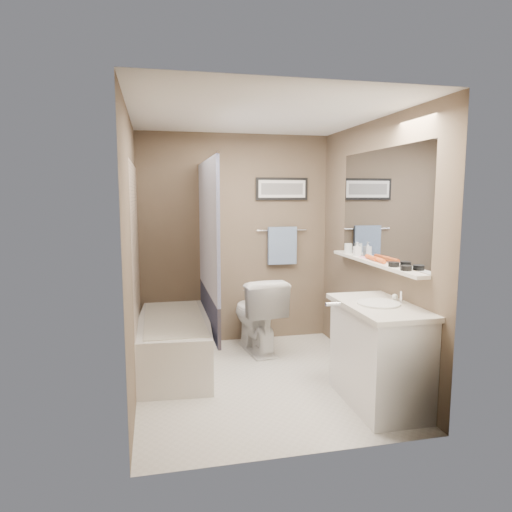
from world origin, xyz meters
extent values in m
plane|color=beige|center=(0.00, 0.00, 0.00)|extent=(2.50, 2.50, 0.00)
cube|color=white|center=(0.00, 0.00, 2.38)|extent=(2.20, 2.50, 0.04)
cube|color=brown|center=(0.00, 1.23, 1.20)|extent=(2.20, 0.04, 2.40)
cube|color=brown|center=(0.00, -1.23, 1.20)|extent=(2.20, 0.04, 2.40)
cube|color=brown|center=(-1.08, 0.00, 1.20)|extent=(0.04, 2.50, 2.40)
cube|color=brown|center=(1.08, 0.00, 1.20)|extent=(0.04, 2.50, 2.40)
cube|color=#C9B098|center=(-1.09, 0.50, 1.00)|extent=(0.02, 1.55, 2.00)
cylinder|color=silver|center=(-0.40, 0.50, 2.05)|extent=(0.02, 1.55, 0.02)
cube|color=silver|center=(-0.40, 0.50, 1.40)|extent=(0.03, 1.45, 1.28)
cube|color=#272B49|center=(-0.40, 0.50, 0.58)|extent=(0.03, 1.45, 0.36)
cube|color=silver|center=(1.09, -0.15, 1.62)|extent=(0.02, 1.60, 1.00)
cube|color=silver|center=(1.04, -0.15, 1.10)|extent=(0.12, 1.60, 0.03)
cylinder|color=silver|center=(0.55, 1.22, 1.30)|extent=(0.60, 0.02, 0.02)
cube|color=#92B1D5|center=(0.55, 1.20, 1.12)|extent=(0.34, 0.05, 0.44)
cube|color=black|center=(0.55, 1.23, 1.78)|extent=(0.62, 0.02, 0.26)
cube|color=white|center=(0.55, 1.22, 1.78)|extent=(0.56, 0.00, 0.20)
cube|color=#595959|center=(0.55, 1.22, 1.78)|extent=(0.50, 0.00, 0.13)
cube|color=silver|center=(0.55, -1.24, 1.00)|extent=(0.80, 0.02, 2.00)
cylinder|color=silver|center=(0.22, -1.19, 1.00)|extent=(0.10, 0.02, 0.02)
cube|color=white|center=(-0.75, 0.52, 0.25)|extent=(0.81, 1.55, 0.50)
cube|color=beige|center=(-0.75, 0.52, 0.50)|extent=(0.56, 1.36, 0.02)
imported|color=white|center=(0.16, 0.83, 0.41)|extent=(0.56, 0.86, 0.83)
cube|color=silver|center=(0.85, -0.66, 0.40)|extent=(0.51, 0.91, 0.80)
cube|color=beige|center=(0.84, -0.66, 0.82)|extent=(0.54, 0.96, 0.04)
cylinder|color=silver|center=(0.83, -0.66, 0.85)|extent=(0.34, 0.34, 0.01)
cylinder|color=silver|center=(1.03, -0.66, 0.89)|extent=(0.02, 0.02, 0.10)
sphere|color=white|center=(1.03, -0.56, 0.87)|extent=(0.05, 0.05, 0.05)
cylinder|color=black|center=(1.04, -0.70, 1.14)|extent=(0.09, 0.09, 0.04)
cylinder|color=black|center=(1.04, -0.51, 1.14)|extent=(0.09, 0.09, 0.04)
cylinder|color=#DD561F|center=(1.04, -0.26, 1.14)|extent=(0.06, 0.22, 0.04)
cylinder|color=#C3481B|center=(1.04, -0.10, 1.14)|extent=(0.06, 0.22, 0.04)
cube|color=pink|center=(1.04, 0.06, 1.12)|extent=(0.03, 0.16, 0.01)
cylinder|color=silver|center=(1.04, 0.41, 1.17)|extent=(0.08, 0.08, 0.10)
imported|color=#999999|center=(1.04, 0.21, 1.18)|extent=(0.07, 0.07, 0.14)
camera|label=1|loc=(-0.91, -3.93, 1.71)|focal=32.00mm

